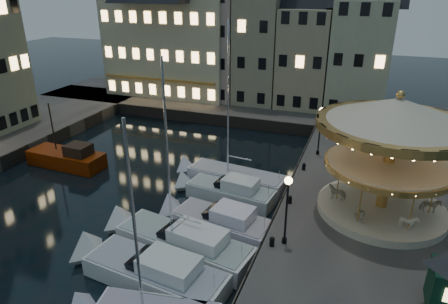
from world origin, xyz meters
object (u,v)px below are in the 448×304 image
at_px(streetlamp_c, 320,124).
at_px(streetlamp_b, 287,201).
at_px(bollard_b, 272,241).
at_px(carousel, 394,136).
at_px(motorboat_e, 226,191).
at_px(motorboat_c, 179,241).
at_px(motorboat_b, 149,271).
at_px(motorboat_d, 217,221).
at_px(bollard_d, 304,166).
at_px(motorboat_f, 230,177).
at_px(bollard_c, 290,199).
at_px(red_fishing_boat, 68,159).

bearing_deg(streetlamp_c, streetlamp_b, -90.00).
xyz_separation_m(streetlamp_c, bollard_b, (-0.60, -14.00, -2.41)).
bearing_deg(carousel, motorboat_e, 178.44).
distance_m(motorboat_c, carousel, 14.25).
bearing_deg(motorboat_b, streetlamp_b, 32.56).
bearing_deg(carousel, motorboat_d, -159.46).
height_order(streetlamp_c, motorboat_c, motorboat_c).
relative_size(streetlamp_c, motorboat_e, 0.55).
bearing_deg(streetlamp_b, bollard_d, 93.43).
bearing_deg(motorboat_b, streetlamp_c, 69.98).
height_order(bollard_b, bollard_d, same).
xyz_separation_m(bollard_d, motorboat_e, (-4.98, -4.33, -0.96)).
bearing_deg(motorboat_c, motorboat_d, 64.57).
height_order(motorboat_f, carousel, motorboat_f).
distance_m(bollard_c, motorboat_e, 5.20).
xyz_separation_m(streetlamp_c, motorboat_e, (-5.58, -7.83, -3.38)).
relative_size(bollard_d, motorboat_d, 0.08).
bearing_deg(bollard_d, bollard_b, -90.00).
distance_m(streetlamp_b, motorboat_c, 7.05).
distance_m(motorboat_e, motorboat_f, 2.67).
height_order(motorboat_c, motorboat_f, motorboat_c).
bearing_deg(bollard_c, bollard_d, 90.00).
bearing_deg(motorboat_d, bollard_b, -27.70).
height_order(motorboat_d, motorboat_f, motorboat_f).
bearing_deg(carousel, streetlamp_c, 122.19).
xyz_separation_m(bollard_c, motorboat_c, (-5.50, -5.65, -0.92)).
relative_size(motorboat_d, motorboat_e, 1.00).
bearing_deg(streetlamp_b, motorboat_b, -147.44).
bearing_deg(motorboat_f, motorboat_d, -78.06).
distance_m(motorboat_f, carousel, 13.10).
xyz_separation_m(streetlamp_c, carousel, (5.11, -8.12, 2.54)).
distance_m(streetlamp_c, red_fishing_boat, 22.02).
bearing_deg(streetlamp_c, motorboat_b, -110.02).
bearing_deg(carousel, motorboat_c, -149.78).
bearing_deg(bollard_b, motorboat_e, 128.90).
xyz_separation_m(streetlamp_b, motorboat_f, (-6.15, 8.27, -3.49)).
height_order(red_fishing_boat, carousel, carousel).
bearing_deg(bollard_d, streetlamp_c, 80.27).
xyz_separation_m(streetlamp_c, bollard_d, (-0.60, -3.50, -2.41)).
bearing_deg(motorboat_f, bollard_d, 17.29).
relative_size(streetlamp_c, bollard_d, 7.32).
relative_size(motorboat_f, carousel, 1.30).
xyz_separation_m(motorboat_b, motorboat_f, (0.26, 12.37, -0.12)).
height_order(motorboat_d, motorboat_e, same).
relative_size(motorboat_d, carousel, 0.83).
relative_size(streetlamp_c, motorboat_d, 0.55).
distance_m(streetlamp_c, motorboat_b, 19.03).
bearing_deg(motorboat_b, bollard_c, 55.93).
height_order(streetlamp_b, motorboat_f, motorboat_f).
bearing_deg(streetlamp_b, motorboat_f, 126.63).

